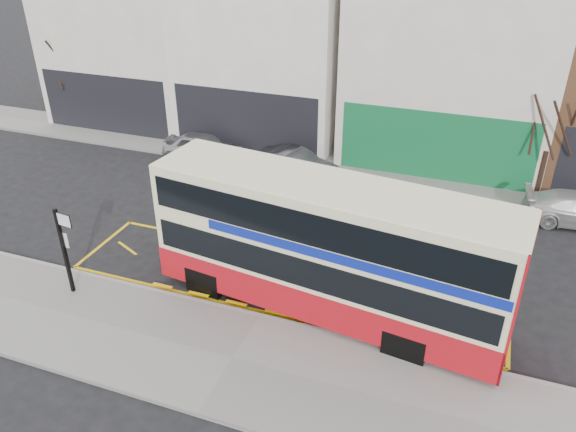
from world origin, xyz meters
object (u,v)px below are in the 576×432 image
at_px(car_silver, 204,147).
at_px(street_tree_right, 557,109).
at_px(double_decker_bus, 329,248).
at_px(car_grey, 296,164).
at_px(street_tree_left, 64,49).
at_px(bus_stop_post, 64,244).

distance_m(car_silver, street_tree_right, 15.34).
xyz_separation_m(double_decker_bus, car_grey, (-4.02, 8.54, -1.56)).
bearing_deg(street_tree_right, street_tree_left, 178.05).
xyz_separation_m(car_silver, street_tree_left, (-9.13, 2.21, 3.47)).
bearing_deg(car_grey, street_tree_left, 91.22).
relative_size(double_decker_bus, street_tree_right, 1.91).
bearing_deg(car_silver, bus_stop_post, -177.78).
height_order(car_silver, street_tree_right, street_tree_right).
bearing_deg(street_tree_left, street_tree_right, -1.95).
relative_size(street_tree_left, street_tree_right, 1.07).
bearing_deg(car_silver, double_decker_bus, -139.08).
relative_size(bus_stop_post, street_tree_left, 0.48).
height_order(bus_stop_post, street_tree_left, street_tree_left).
height_order(car_silver, street_tree_left, street_tree_left).
height_order(double_decker_bus, car_silver, double_decker_bus).
bearing_deg(street_tree_left, car_grey, -10.51).
height_order(car_grey, street_tree_left, street_tree_left).
distance_m(double_decker_bus, bus_stop_post, 7.94).
height_order(bus_stop_post, car_grey, bus_stop_post).
relative_size(bus_stop_post, street_tree_right, 0.52).
xyz_separation_m(double_decker_bus, car_silver, (-8.79, 8.92, -1.54)).
bearing_deg(bus_stop_post, street_tree_left, 135.00).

